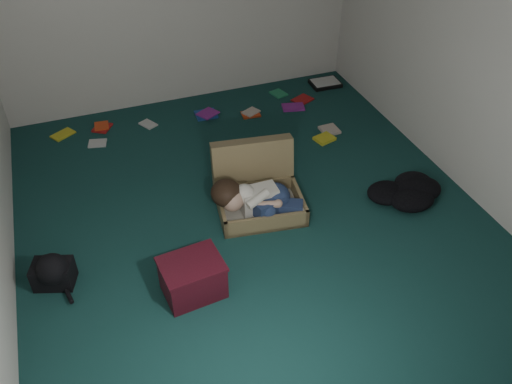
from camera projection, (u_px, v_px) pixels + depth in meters
floor at (250, 212)px, 4.87m from camera, size 4.50×4.50×0.00m
wall_front at (420, 304)px, 2.41m from camera, size 4.50×0.00×4.50m
wall_right at (471, 43)px, 4.59m from camera, size 0.00×4.50×4.50m
suitcase at (257, 189)px, 4.87m from camera, size 0.84×0.82×0.55m
person at (256, 199)px, 4.69m from camera, size 0.78×0.47×0.34m
maroon_bin at (193, 278)px, 4.05m from camera, size 0.49×0.40×0.31m
backpack at (53, 273)px, 4.14m from camera, size 0.45×0.40×0.22m
clothing_pile at (404, 192)px, 4.97m from camera, size 0.56×0.50×0.15m
paper_tray at (325, 83)px, 6.73m from camera, size 0.37×0.28×0.05m
book_scatter at (220, 120)px, 6.08m from camera, size 2.97×1.31×0.02m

